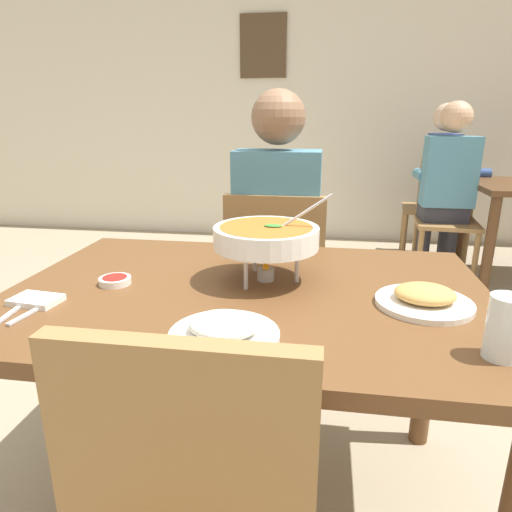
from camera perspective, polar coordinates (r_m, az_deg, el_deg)
name	(u,v)px	position (r m, az deg, el deg)	size (l,w,h in m)	color
ground_plane	(249,502)	(1.67, -0.90, -28.69)	(16.00, 16.00, 0.00)	gray
cafe_rear_partition	(309,84)	(4.66, 6.79, 20.80)	(10.00, 0.10, 3.00)	beige
picture_frame_hung	(263,46)	(4.67, 0.92, 25.05)	(0.44, 0.03, 0.56)	#4C3823
dining_table_main	(248,323)	(1.29, -1.04, -8.48)	(1.32, 0.91, 0.74)	brown
chair_diner_main	(276,278)	(2.02, 2.58, -2.81)	(0.44, 0.44, 0.90)	olive
diner_main	(278,225)	(1.98, 2.78, 3.94)	(0.40, 0.45, 1.31)	#2D2D38
curry_bowl	(266,237)	(1.28, 1.29, 2.37)	(0.33, 0.30, 0.26)	silver
rice_plate	(225,330)	(0.98, -3.89, -9.35)	(0.24, 0.24, 0.06)	white
appetizer_plate	(424,298)	(1.21, 20.55, -5.06)	(0.24, 0.24, 0.06)	white
sauce_dish	(115,280)	(1.34, -17.43, -2.96)	(0.09, 0.09, 0.02)	white
napkin_folded	(36,300)	(1.29, -26.10, -5.04)	(0.12, 0.08, 0.02)	white
fork_utensil	(16,309)	(1.26, -28.10, -5.94)	(0.01, 0.17, 0.01)	silver
spoon_utensil	(35,310)	(1.23, -26.22, -6.19)	(0.01, 0.17, 0.01)	silver
drink_glass	(504,331)	(1.01, 28.94, -8.30)	(0.07, 0.07, 0.13)	silver
chair_bg_left	(446,211)	(3.76, 22.95, 5.26)	(0.48, 0.48, 0.90)	olive
chair_bg_middle	(442,201)	(4.20, 22.45, 6.45)	(0.49, 0.49, 0.90)	olive
patron_bg_left	(447,181)	(3.65, 23.05, 8.71)	(0.40, 0.45, 1.31)	#2D2D38
patron_bg_middle	(445,174)	(4.15, 22.88, 9.61)	(0.45, 0.40, 1.31)	#2D2D38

